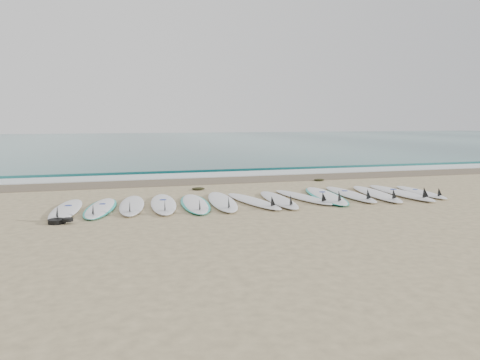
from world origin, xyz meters
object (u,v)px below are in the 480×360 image
object	(u,v)px
surfboard_0	(66,210)
surfboard_13	(421,192)
leash_coil	(59,221)
surfboard_7	(279,200)

from	to	relation	value
surfboard_0	surfboard_13	world-z (taller)	surfboard_0
leash_coil	surfboard_13	bearing A→B (deg)	7.03
surfboard_7	surfboard_13	xyz separation A→B (m)	(4.03, 0.08, -0.01)
surfboard_13	leash_coil	xyz separation A→B (m)	(-8.84, -1.09, -0.00)
surfboard_7	leash_coil	size ratio (longest dim) A/B	5.75
surfboard_0	leash_coil	xyz separation A→B (m)	(-0.04, -1.10, -0.01)
surfboard_7	leash_coil	xyz separation A→B (m)	(-4.81, -1.01, -0.01)
surfboard_7	surfboard_13	distance (m)	4.03
surfboard_13	leash_coil	world-z (taller)	surfboard_13
surfboard_0	leash_coil	bearing A→B (deg)	-86.46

